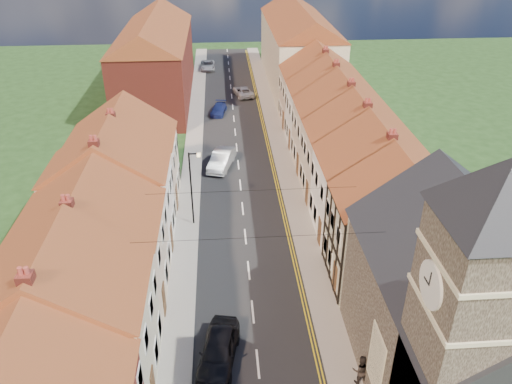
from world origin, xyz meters
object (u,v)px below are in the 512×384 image
at_px(car_mid, 222,160).
at_px(church, 472,307).
at_px(car_distant, 208,65).
at_px(car_far, 219,109).
at_px(car_distant_b, 243,91).
at_px(pedestrian_right, 360,370).
at_px(car_near, 219,350).
at_px(lamppost, 192,184).

bearing_deg(car_mid, church, -51.22).
bearing_deg(car_mid, car_distant, 109.05).
xyz_separation_m(church, car_distant, (-12.56, 59.29, -5.25)).
xyz_separation_m(car_far, car_distant_b, (3.23, 6.21, 0.05)).
relative_size(car_distant, pedestrian_right, 2.56).
bearing_deg(car_distant_b, car_near, 72.35).
relative_size(car_near, car_distant, 1.02).
bearing_deg(car_distant, car_far, -85.81).
height_order(lamppost, car_near, lamppost).
xyz_separation_m(car_far, car_distant, (-1.47, 18.82, 0.07)).
bearing_deg(car_distant_b, pedestrian_right, 81.56).
distance_m(car_distant, car_distant_b, 13.47).
bearing_deg(car_near, church, -4.19).
relative_size(church, pedestrian_right, 8.56).
distance_m(lamppost, car_near, 13.96).
distance_m(car_near, pedestrian_right, 7.47).
height_order(church, car_mid, church).
bearing_deg(car_distant, church, -78.30).
distance_m(church, car_far, 42.30).
distance_m(church, lamppost, 21.38).
bearing_deg(church, pedestrian_right, 166.36).
relative_size(car_distant, car_distant_b, 1.03).
xyz_separation_m(car_near, car_far, (0.34, 37.37, -0.23)).
height_order(church, car_distant_b, church).
relative_size(car_mid, car_distant_b, 1.09).
distance_m(car_mid, pedestrian_right, 26.17).
bearing_deg(car_near, car_mid, 99.73).
bearing_deg(car_distant_b, car_mid, 68.44).
height_order(pedestrian_right, car_distant_b, pedestrian_right).
relative_size(car_near, car_mid, 0.96).
height_order(church, pedestrian_right, church).
xyz_separation_m(church, car_distant_b, (-7.86, 46.68, -5.27)).
distance_m(car_near, car_distant_b, 43.73).
xyz_separation_m(lamppost, car_near, (1.73, -13.58, -2.75)).
bearing_deg(car_far, lamppost, -84.43).
height_order(car_near, car_distant, car_near).
distance_m(car_near, car_mid, 23.24).
height_order(car_near, car_far, car_near).
distance_m(church, pedestrian_right, 6.55).
distance_m(lamppost, car_far, 24.07).
relative_size(lamppost, car_near, 1.30).
bearing_deg(car_distant_b, car_far, 49.52).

